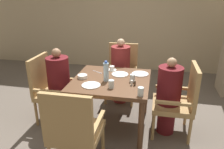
{
  "coord_description": "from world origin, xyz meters",
  "views": [
    {
      "loc": [
        0.57,
        -2.72,
        1.87
      ],
      "look_at": [
        0.0,
        0.05,
        0.78
      ],
      "focal_mm": 35.0,
      "sensor_mm": 36.0,
      "label": 1
    }
  ],
  "objects_px": {
    "glass_tall_near": "(111,84)",
    "glass_tall_mid": "(133,78)",
    "diner_in_right_chair": "(168,96)",
    "chair_near_corner": "(74,129)",
    "chair_far_side": "(122,71)",
    "plate_main_left": "(91,85)",
    "chair_right_side": "(180,99)",
    "plate_dessert_center": "(140,74)",
    "water_bottle": "(106,72)",
    "glass_tall_far": "(141,91)",
    "teacup_with_saucer": "(112,69)",
    "chair_left_side": "(50,87)",
    "bowl_small": "(82,76)",
    "diner_in_left_chair": "(59,85)",
    "plate_main_right": "(120,74)",
    "diner_in_far_chair": "(120,70)"
  },
  "relations": [
    {
      "from": "diner_in_right_chair",
      "to": "chair_near_corner",
      "type": "height_order",
      "value": "diner_in_right_chair"
    },
    {
      "from": "chair_far_side",
      "to": "plate_main_left",
      "type": "xyz_separation_m",
      "value": [
        -0.21,
        -1.19,
        0.21
      ]
    },
    {
      "from": "diner_in_left_chair",
      "to": "chair_near_corner",
      "type": "bearing_deg",
      "value": -58.14
    },
    {
      "from": "plate_main_right",
      "to": "glass_tall_far",
      "type": "height_order",
      "value": "glass_tall_far"
    },
    {
      "from": "plate_main_right",
      "to": "glass_tall_near",
      "type": "xyz_separation_m",
      "value": [
        -0.03,
        -0.47,
        0.05
      ]
    },
    {
      "from": "glass_tall_near",
      "to": "plate_main_right",
      "type": "bearing_deg",
      "value": 86.27
    },
    {
      "from": "water_bottle",
      "to": "glass_tall_near",
      "type": "height_order",
      "value": "water_bottle"
    },
    {
      "from": "chair_far_side",
      "to": "bowl_small",
      "type": "distance_m",
      "value": 1.07
    },
    {
      "from": "diner_in_right_chair",
      "to": "glass_tall_far",
      "type": "relative_size",
      "value": 10.61
    },
    {
      "from": "teacup_with_saucer",
      "to": "bowl_small",
      "type": "relative_size",
      "value": 1.03
    },
    {
      "from": "chair_left_side",
      "to": "plate_main_left",
      "type": "xyz_separation_m",
      "value": [
        0.72,
        -0.26,
        0.21
      ]
    },
    {
      "from": "chair_left_side",
      "to": "bowl_small",
      "type": "xyz_separation_m",
      "value": [
        0.53,
        -0.04,
        0.23
      ]
    },
    {
      "from": "chair_far_side",
      "to": "bowl_small",
      "type": "relative_size",
      "value": 7.42
    },
    {
      "from": "glass_tall_mid",
      "to": "plate_dessert_center",
      "type": "bearing_deg",
      "value": 75.21
    },
    {
      "from": "plate_main_left",
      "to": "water_bottle",
      "type": "relative_size",
      "value": 0.87
    },
    {
      "from": "chair_near_corner",
      "to": "plate_main_left",
      "type": "height_order",
      "value": "chair_near_corner"
    },
    {
      "from": "diner_in_left_chair",
      "to": "water_bottle",
      "type": "bearing_deg",
      "value": -5.03
    },
    {
      "from": "diner_in_left_chair",
      "to": "chair_right_side",
      "type": "bearing_deg",
      "value": 0.0
    },
    {
      "from": "diner_in_far_chair",
      "to": "diner_in_right_chair",
      "type": "bearing_deg",
      "value": -44.6
    },
    {
      "from": "chair_far_side",
      "to": "chair_near_corner",
      "type": "bearing_deg",
      "value": -96.46
    },
    {
      "from": "chair_right_side",
      "to": "glass_tall_mid",
      "type": "xyz_separation_m",
      "value": [
        -0.64,
        -0.03,
        0.26
      ]
    },
    {
      "from": "chair_far_side",
      "to": "teacup_with_saucer",
      "type": "height_order",
      "value": "chair_far_side"
    },
    {
      "from": "teacup_with_saucer",
      "to": "glass_tall_near",
      "type": "distance_m",
      "value": 0.65
    },
    {
      "from": "diner_in_right_chair",
      "to": "glass_tall_far",
      "type": "distance_m",
      "value": 0.59
    },
    {
      "from": "chair_near_corner",
      "to": "plate_main_left",
      "type": "distance_m",
      "value": 0.69
    },
    {
      "from": "chair_near_corner",
      "to": "glass_tall_far",
      "type": "bearing_deg",
      "value": 38.0
    },
    {
      "from": "diner_in_right_chair",
      "to": "chair_far_side",
      "type": "bearing_deg",
      "value": 130.29
    },
    {
      "from": "plate_dessert_center",
      "to": "teacup_with_saucer",
      "type": "height_order",
      "value": "teacup_with_saucer"
    },
    {
      "from": "water_bottle",
      "to": "glass_tall_far",
      "type": "height_order",
      "value": "water_bottle"
    },
    {
      "from": "chair_left_side",
      "to": "chair_right_side",
      "type": "distance_m",
      "value": 1.86
    },
    {
      "from": "diner_in_left_chair",
      "to": "plate_dessert_center",
      "type": "distance_m",
      "value": 1.2
    },
    {
      "from": "chair_right_side",
      "to": "plate_main_left",
      "type": "height_order",
      "value": "chair_right_side"
    },
    {
      "from": "diner_in_far_chair",
      "to": "plate_dessert_center",
      "type": "bearing_deg",
      "value": -53.17
    },
    {
      "from": "chair_right_side",
      "to": "diner_in_far_chair",
      "type": "bearing_deg",
      "value": 140.43
    },
    {
      "from": "diner_in_right_chair",
      "to": "plate_main_left",
      "type": "height_order",
      "value": "diner_in_right_chair"
    },
    {
      "from": "plate_main_left",
      "to": "bowl_small",
      "type": "relative_size",
      "value": 1.8
    },
    {
      "from": "chair_far_side",
      "to": "plate_main_right",
      "type": "xyz_separation_m",
      "value": [
        0.09,
        -0.73,
        0.21
      ]
    },
    {
      "from": "glass_tall_far",
      "to": "teacup_with_saucer",
      "type": "bearing_deg",
      "value": 122.64
    },
    {
      "from": "plate_dessert_center",
      "to": "glass_tall_near",
      "type": "distance_m",
      "value": 0.63
    },
    {
      "from": "chair_far_side",
      "to": "plate_main_left",
      "type": "relative_size",
      "value": 4.13
    },
    {
      "from": "diner_in_far_chair",
      "to": "glass_tall_far",
      "type": "xyz_separation_m",
      "value": [
        0.43,
        -1.19,
        0.2
      ]
    },
    {
      "from": "glass_tall_mid",
      "to": "glass_tall_far",
      "type": "relative_size",
      "value": 1.0
    },
    {
      "from": "diner_in_left_chair",
      "to": "glass_tall_near",
      "type": "relative_size",
      "value": 10.99
    },
    {
      "from": "chair_right_side",
      "to": "plate_dessert_center",
      "type": "xyz_separation_m",
      "value": [
        -0.56,
        0.27,
        0.21
      ]
    },
    {
      "from": "chair_near_corner",
      "to": "glass_tall_near",
      "type": "height_order",
      "value": "chair_near_corner"
    },
    {
      "from": "glass_tall_near",
      "to": "glass_tall_mid",
      "type": "height_order",
      "value": "same"
    },
    {
      "from": "diner_in_right_chair",
      "to": "water_bottle",
      "type": "bearing_deg",
      "value": -175.65
    },
    {
      "from": "chair_left_side",
      "to": "plate_main_right",
      "type": "xyz_separation_m",
      "value": [
        1.02,
        0.2,
        0.21
      ]
    },
    {
      "from": "diner_in_right_chair",
      "to": "plate_main_left",
      "type": "bearing_deg",
      "value": -165.07
    },
    {
      "from": "bowl_small",
      "to": "glass_tall_far",
      "type": "distance_m",
      "value": 0.92
    }
  ]
}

